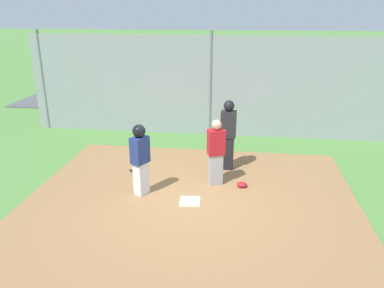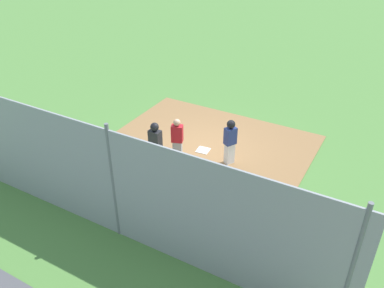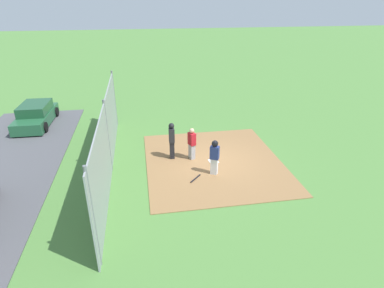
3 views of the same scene
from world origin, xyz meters
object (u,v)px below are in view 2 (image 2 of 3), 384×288
runner (230,139)px  baseball_bat (226,178)px  catcher_mask (164,152)px  catcher (177,140)px  home_plate (203,150)px  umpire (156,147)px

runner → baseball_bat: size_ratio=2.13×
runner → catcher_mask: size_ratio=6.76×
catcher → baseball_bat: (1.93, -0.17, -0.79)m
home_plate → runner: runner is taller
baseball_bat → home_plate: bearing=4.3°
catcher → runner: 1.77m
home_plate → baseball_bat: bearing=-38.1°
catcher → runner: (1.61, 0.73, 0.10)m
umpire → catcher: bearing=-11.9°
runner → baseball_bat: (0.32, -0.90, -0.89)m
catcher → catcher_mask: 0.99m
catcher → baseball_bat: bearing=-115.6°
runner → baseball_bat: 1.30m
home_plate → catcher_mask: size_ratio=1.83×
umpire → runner: size_ratio=1.12×
home_plate → runner: bearing=-12.3°
home_plate → baseball_bat: (1.46, -1.14, 0.02)m
runner → catcher_mask: (-2.24, -0.62, -0.86)m
catcher → runner: runner is taller
baseball_bat → catcher_mask: size_ratio=3.17×
catcher → runner: bearing=-86.3°
umpire → catcher_mask: size_ratio=7.57×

